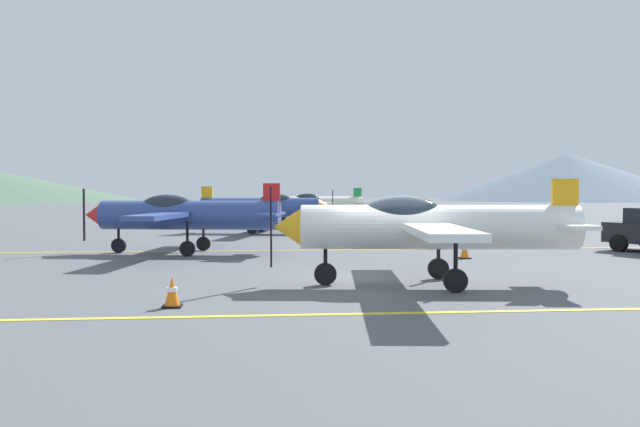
% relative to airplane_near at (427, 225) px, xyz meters
% --- Properties ---
extents(ground_plane, '(400.00, 400.00, 0.00)m').
position_rel_airplane_near_xyz_m(ground_plane, '(-0.93, 0.41, -1.42)').
color(ground_plane, '#54565B').
extents(apron_line_near, '(80.00, 0.16, 0.01)m').
position_rel_airplane_near_xyz_m(apron_line_near, '(-0.93, -3.22, -1.41)').
color(apron_line_near, yellow).
rests_on(apron_line_near, ground_plane).
extents(apron_line_far, '(80.00, 0.16, 0.01)m').
position_rel_airplane_near_xyz_m(apron_line_far, '(-0.93, 8.86, -1.41)').
color(apron_line_far, yellow).
rests_on(apron_line_far, ground_plane).
extents(airplane_near, '(7.33, 8.42, 2.52)m').
position_rel_airplane_near_xyz_m(airplane_near, '(0.00, 0.00, 0.00)').
color(airplane_near, white).
rests_on(airplane_near, ground_plane).
extents(airplane_mid, '(7.35, 8.42, 2.52)m').
position_rel_airplane_near_xyz_m(airplane_mid, '(-6.74, 8.18, 0.00)').
color(airplane_mid, '#33478C').
rests_on(airplane_mid, ground_plane).
extents(airplane_far, '(7.36, 8.39, 2.52)m').
position_rel_airplane_near_xyz_m(airplane_far, '(-3.80, 18.81, 0.00)').
color(airplane_far, '#33478C').
rests_on(airplane_far, ground_plane).
extents(airplane_back, '(7.36, 8.40, 2.52)m').
position_rel_airplane_near_xyz_m(airplane_back, '(-0.24, 29.51, 0.00)').
color(airplane_back, silver).
rests_on(airplane_back, ground_plane).
extents(traffic_cone_front, '(0.36, 0.36, 0.59)m').
position_rel_airplane_near_xyz_m(traffic_cone_front, '(-5.55, -2.23, -1.13)').
color(traffic_cone_front, black).
rests_on(traffic_cone_front, ground_plane).
extents(traffic_cone_side, '(0.36, 0.36, 0.59)m').
position_rel_airplane_near_xyz_m(traffic_cone_side, '(2.79, 5.57, -1.13)').
color(traffic_cone_side, black).
rests_on(traffic_cone_side, ground_plane).
extents(hill_centerleft, '(68.21, 68.21, 12.42)m').
position_rel_airplane_near_xyz_m(hill_centerleft, '(74.91, 139.56, 4.80)').
color(hill_centerleft, slate).
rests_on(hill_centerleft, ground_plane).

